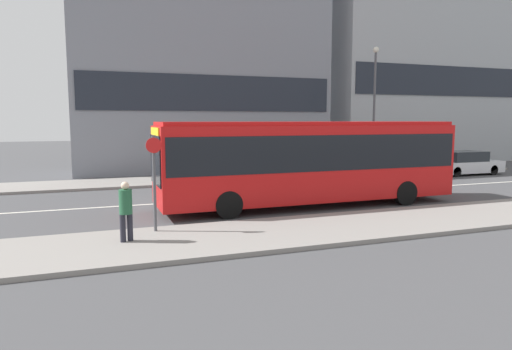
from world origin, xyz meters
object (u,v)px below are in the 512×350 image
city_bus (310,158)px  pedestrian_near_stop (126,208)px  street_lamp (374,97)px  bus_stop_sign (154,176)px  parked_car_1 (464,164)px  parked_car_0 (397,167)px

city_bus → pedestrian_near_stop: bearing=-150.9°
street_lamp → city_bus: bearing=-136.2°
bus_stop_sign → street_lamp: size_ratio=0.37×
bus_stop_sign → parked_car_1: bearing=23.3°
parked_car_0 → parked_car_1: 5.11m
pedestrian_near_stop → bus_stop_sign: bearing=25.3°
pedestrian_near_stop → city_bus: bearing=6.1°
parked_car_1 → pedestrian_near_stop: 22.82m
parked_car_0 → bus_stop_sign: bus_stop_sign is taller
city_bus → parked_car_0: (8.52, 5.82, -1.21)m
bus_stop_sign → city_bus: bearing=22.3°
city_bus → street_lamp: bearing=47.1°
parked_car_1 → bus_stop_sign: bearing=-156.7°
pedestrian_near_stop → street_lamp: bearing=16.8°
parked_car_1 → bus_stop_sign: 21.69m
city_bus → bus_stop_sign: bearing=-154.4°
parked_car_1 → bus_stop_sign: size_ratio=1.67×
parked_car_1 → bus_stop_sign: (-19.89, -8.58, 1.07)m
city_bus → parked_car_0: city_bus is taller
city_bus → bus_stop_sign: size_ratio=4.25×
parked_car_0 → street_lamp: 4.62m
city_bus → bus_stop_sign: 6.78m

